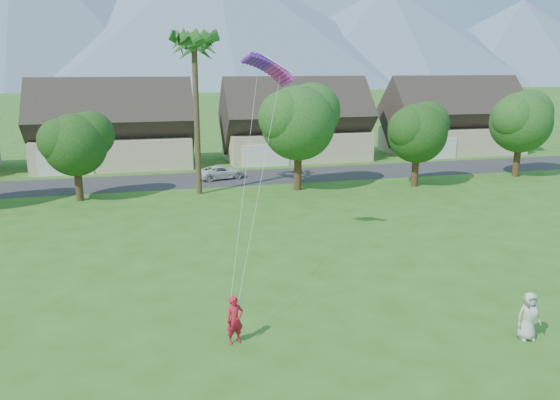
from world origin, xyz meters
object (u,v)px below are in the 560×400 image
object	(u,v)px
parafoil_kite	(269,66)
parked_car	(221,172)
kite_flyer	(235,320)
watcher	(529,316)

from	to	relation	value
parafoil_kite	parked_car	bearing A→B (deg)	80.47
kite_flyer	parafoil_kite	distance (m)	13.52
kite_flyer	parked_car	size ratio (longest dim) A/B	0.42
kite_flyer	watcher	world-z (taller)	watcher
kite_flyer	parked_car	distance (m)	30.22
kite_flyer	parked_car	xyz separation A→B (m)	(3.72, 29.99, -0.31)
parked_car	parafoil_kite	distance (m)	22.52
kite_flyer	watcher	bearing A→B (deg)	-27.30
parafoil_kite	kite_flyer	bearing A→B (deg)	-119.10
parked_car	parafoil_kite	bearing A→B (deg)	164.50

